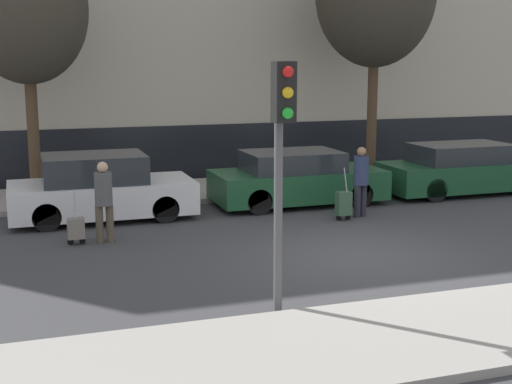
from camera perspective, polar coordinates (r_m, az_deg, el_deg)
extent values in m
plane|color=#38383A|center=(13.14, 8.21, -5.11)|extent=(80.00, 80.00, 0.00)
cube|color=gray|center=(10.09, 18.00, -10.11)|extent=(28.00, 2.50, 0.12)
cube|color=gray|center=(19.46, -1.09, 0.36)|extent=(28.00, 3.00, 0.12)
cube|color=black|center=(21.41, -2.87, 3.31)|extent=(27.44, 0.06, 1.60)
cube|color=silver|center=(16.25, -12.18, -0.40)|extent=(4.02, 1.85, 0.70)
cube|color=#23282D|center=(16.12, -12.84, 1.86)|extent=(2.21, 1.63, 0.61)
cylinder|color=black|center=(15.66, -7.27, -1.37)|extent=(0.60, 0.18, 0.60)
cylinder|color=black|center=(17.27, -8.37, -0.27)|extent=(0.60, 0.18, 0.60)
cylinder|color=black|center=(15.38, -16.40, -1.95)|extent=(0.60, 0.18, 0.60)
cylinder|color=black|center=(17.02, -16.65, -0.77)|extent=(0.60, 0.18, 0.60)
cube|color=#194728|center=(17.49, 3.37, 0.61)|extent=(4.16, 1.83, 0.70)
cube|color=#23282D|center=(17.34, 2.89, 2.49)|extent=(2.29, 1.61, 0.48)
cylinder|color=black|center=(17.32, 8.35, -0.24)|extent=(0.60, 0.18, 0.60)
cylinder|color=black|center=(18.78, 6.07, 0.67)|extent=(0.60, 0.18, 0.60)
cylinder|color=black|center=(16.32, 0.25, -0.79)|extent=(0.60, 0.18, 0.60)
cylinder|color=black|center=(17.86, -1.46, 0.21)|extent=(0.60, 0.18, 0.60)
cube|color=#194728|center=(19.71, 16.41, 1.33)|extent=(4.57, 1.75, 0.70)
cube|color=#23282D|center=(19.52, 16.07, 3.02)|extent=(2.51, 1.54, 0.48)
cylinder|color=black|center=(21.19, 18.32, 1.33)|extent=(0.60, 0.18, 0.60)
cylinder|color=black|center=(18.31, 14.15, 0.15)|extent=(0.60, 0.18, 0.60)
cylinder|color=black|center=(19.63, 11.68, 0.94)|extent=(0.60, 0.18, 0.60)
cylinder|color=#4C4233|center=(14.18, -12.41, -2.53)|extent=(0.15, 0.15, 0.74)
cylinder|color=#4C4233|center=(14.20, -11.61, -2.47)|extent=(0.15, 0.15, 0.74)
cylinder|color=#4C4C4C|center=(14.05, -12.12, 0.24)|extent=(0.34, 0.34, 0.64)
sphere|color=tan|center=(13.98, -12.18, 1.96)|extent=(0.21, 0.21, 0.21)
cube|color=slate|center=(14.16, -14.21, -2.84)|extent=(0.32, 0.24, 0.40)
cylinder|color=black|center=(14.21, -14.61, -3.88)|extent=(0.12, 0.03, 0.12)
cylinder|color=black|center=(14.23, -13.71, -3.82)|extent=(0.12, 0.03, 0.12)
cylinder|color=gray|center=(13.99, -14.28, -1.01)|extent=(0.02, 0.19, 0.53)
cylinder|color=#23232D|center=(16.20, 8.11, -0.74)|extent=(0.15, 0.15, 0.74)
cylinder|color=#23232D|center=(16.35, 8.57, -0.65)|extent=(0.15, 0.15, 0.74)
cylinder|color=#283351|center=(16.15, 8.41, 1.71)|extent=(0.34, 0.34, 0.64)
sphere|color=#936B4C|center=(16.09, 8.45, 3.21)|extent=(0.21, 0.21, 0.21)
cube|color=#335138|center=(15.87, 7.02, -0.91)|extent=(0.32, 0.24, 0.52)
cylinder|color=black|center=(15.89, 6.63, -2.07)|extent=(0.12, 0.03, 0.12)
cylinder|color=black|center=(15.98, 7.36, -2.01)|extent=(0.12, 0.03, 0.12)
cylinder|color=gray|center=(15.71, 7.18, 0.96)|extent=(0.02, 0.19, 0.53)
cylinder|color=#515154|center=(9.78, 1.80, 0.09)|extent=(0.12, 0.12, 3.51)
cube|color=black|center=(9.45, 2.23, 7.99)|extent=(0.28, 0.24, 0.80)
sphere|color=red|center=(9.30, 2.58, 9.59)|extent=(0.15, 0.15, 0.15)
sphere|color=gold|center=(9.31, 2.56, 7.95)|extent=(0.15, 0.15, 0.15)
sphere|color=green|center=(9.33, 2.55, 6.31)|extent=(0.15, 0.15, 0.15)
torus|color=black|center=(18.65, -9.80, 1.06)|extent=(0.72, 0.06, 0.72)
torus|color=black|center=(18.52, -13.01, 0.88)|extent=(0.72, 0.06, 0.72)
cylinder|color=maroon|center=(18.54, -11.42, 1.57)|extent=(1.00, 0.05, 0.05)
cylinder|color=maroon|center=(18.49, -12.02, 2.15)|extent=(0.04, 0.04, 0.40)
cylinder|color=#4C3826|center=(18.34, -17.39, 4.54)|extent=(0.28, 0.28, 3.24)
ellipsoid|color=#383328|center=(18.28, -17.92, 13.78)|extent=(2.91, 2.91, 3.56)
cylinder|color=#4C3826|center=(20.42, 9.26, 6.07)|extent=(0.28, 0.28, 3.66)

